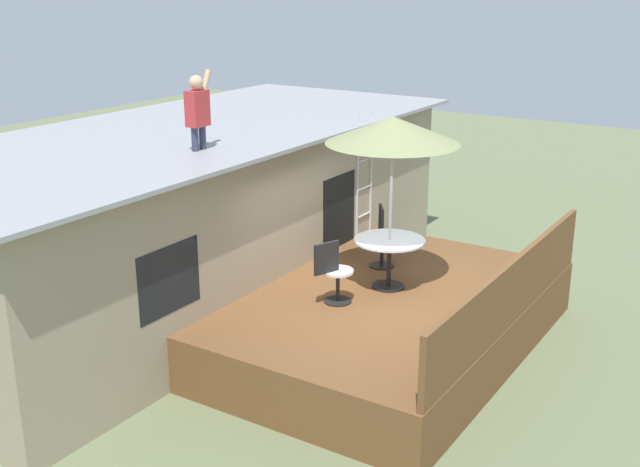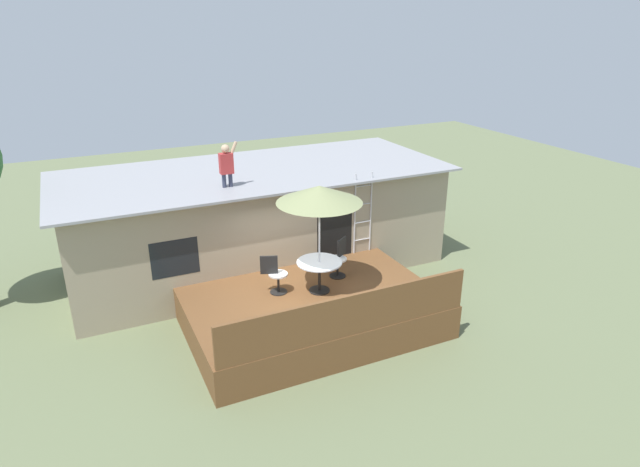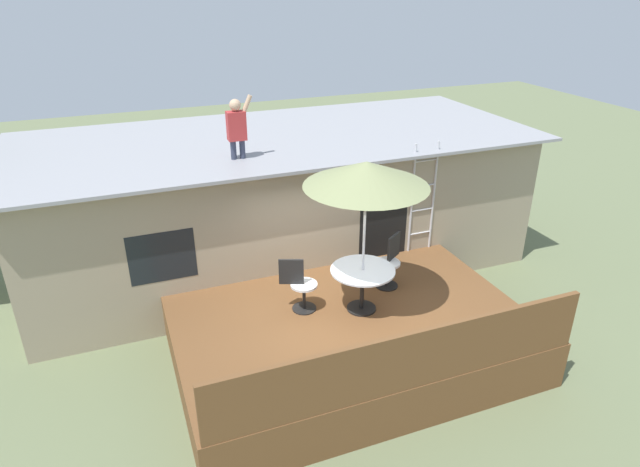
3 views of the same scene
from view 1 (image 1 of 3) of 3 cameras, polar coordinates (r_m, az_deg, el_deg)
ground_plane at (r=11.90m, az=4.31°, el=-7.86°), size 40.00×40.00×0.00m
house at (r=13.33m, az=-9.26°, el=1.42°), size 10.50×4.50×2.84m
deck at (r=11.73m, az=4.36°, el=-6.10°), size 5.56×3.98×0.80m
deck_railing at (r=10.70m, az=13.67°, el=-4.09°), size 5.46×0.08×0.90m
patio_table at (r=11.60m, az=5.02°, el=-1.17°), size 1.04×1.04×0.74m
patio_umbrella at (r=11.14m, az=5.26°, el=7.41°), size 1.90×1.90×2.54m
step_ladder at (r=13.86m, az=3.20°, el=4.30°), size 0.52×0.04×2.20m
person_figure at (r=11.30m, az=-8.79°, el=8.99°), size 0.47×0.20×1.11m
patio_chair_left at (r=11.04m, az=1.00°, el=-2.83°), size 0.60×0.44×0.92m
patio_chair_right at (r=12.54m, az=4.46°, el=-0.28°), size 0.56×0.46×0.92m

